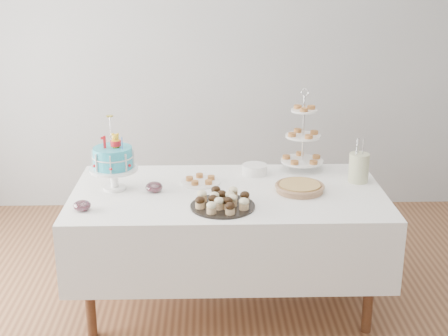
{
  "coord_description": "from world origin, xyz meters",
  "views": [
    {
      "loc": [
        -0.12,
        -3.29,
        2.14
      ],
      "look_at": [
        -0.03,
        0.3,
        0.92
      ],
      "focal_mm": 50.0,
      "sensor_mm": 36.0,
      "label": 1
    }
  ],
  "objects_px": {
    "pie": "(300,187)",
    "jam_bowl_b": "(154,187)",
    "jam_bowl_a": "(82,206)",
    "cupcake_tray": "(223,200)",
    "table": "(228,225)",
    "utensil_pitcher": "(359,167)",
    "plate_stack": "(255,169)",
    "tiered_stand": "(303,136)",
    "birthday_cake": "(114,170)",
    "pastry_plate": "(201,181)"
  },
  "relations": [
    {
      "from": "birthday_cake",
      "to": "pastry_plate",
      "type": "xyz_separation_m",
      "value": [
        0.53,
        0.1,
        -0.11
      ]
    },
    {
      "from": "cupcake_tray",
      "to": "table",
      "type": "bearing_deg",
      "value": 81.31
    },
    {
      "from": "table",
      "to": "cupcake_tray",
      "type": "distance_m",
      "value": 0.38
    },
    {
      "from": "cupcake_tray",
      "to": "jam_bowl_b",
      "type": "bearing_deg",
      "value": 147.78
    },
    {
      "from": "pie",
      "to": "tiered_stand",
      "type": "distance_m",
      "value": 0.47
    },
    {
      "from": "birthday_cake",
      "to": "tiered_stand",
      "type": "height_order",
      "value": "tiered_stand"
    },
    {
      "from": "plate_stack",
      "to": "utensil_pitcher",
      "type": "xyz_separation_m",
      "value": [
        0.65,
        -0.16,
        0.07
      ]
    },
    {
      "from": "cupcake_tray",
      "to": "pie",
      "type": "relative_size",
      "value": 1.23
    },
    {
      "from": "birthday_cake",
      "to": "cupcake_tray",
      "type": "bearing_deg",
      "value": -26.04
    },
    {
      "from": "jam_bowl_a",
      "to": "table",
      "type": "bearing_deg",
      "value": 18.94
    },
    {
      "from": "cupcake_tray",
      "to": "pie",
      "type": "height_order",
      "value": "cupcake_tray"
    },
    {
      "from": "cupcake_tray",
      "to": "jam_bowl_b",
      "type": "distance_m",
      "value": 0.49
    },
    {
      "from": "jam_bowl_a",
      "to": "cupcake_tray",
      "type": "bearing_deg",
      "value": 2.01
    },
    {
      "from": "birthday_cake",
      "to": "utensil_pitcher",
      "type": "distance_m",
      "value": 1.55
    },
    {
      "from": "tiered_stand",
      "to": "jam_bowl_b",
      "type": "bearing_deg",
      "value": -157.63
    },
    {
      "from": "plate_stack",
      "to": "utensil_pitcher",
      "type": "bearing_deg",
      "value": -13.99
    },
    {
      "from": "plate_stack",
      "to": "jam_bowl_b",
      "type": "xyz_separation_m",
      "value": [
        -0.64,
        -0.31,
        -0.0
      ]
    },
    {
      "from": "plate_stack",
      "to": "jam_bowl_a",
      "type": "xyz_separation_m",
      "value": [
        -1.03,
        -0.6,
        -0.0
      ]
    },
    {
      "from": "cupcake_tray",
      "to": "pastry_plate",
      "type": "xyz_separation_m",
      "value": [
        -0.13,
        0.41,
        -0.03
      ]
    },
    {
      "from": "cupcake_tray",
      "to": "plate_stack",
      "type": "xyz_separation_m",
      "value": [
        0.23,
        0.57,
        -0.01
      ]
    },
    {
      "from": "cupcake_tray",
      "to": "tiered_stand",
      "type": "xyz_separation_m",
      "value": [
        0.55,
        0.66,
        0.19
      ]
    },
    {
      "from": "birthday_cake",
      "to": "pie",
      "type": "bearing_deg",
      "value": -4.25
    },
    {
      "from": "tiered_stand",
      "to": "jam_bowl_b",
      "type": "relative_size",
      "value": 5.28
    },
    {
      "from": "birthday_cake",
      "to": "pie",
      "type": "relative_size",
      "value": 1.51
    },
    {
      "from": "pie",
      "to": "jam_bowl_b",
      "type": "bearing_deg",
      "value": 178.9
    },
    {
      "from": "pie",
      "to": "pastry_plate",
      "type": "relative_size",
      "value": 1.21
    },
    {
      "from": "table",
      "to": "utensil_pitcher",
      "type": "relative_size",
      "value": 6.72
    },
    {
      "from": "utensil_pitcher",
      "to": "pastry_plate",
      "type": "bearing_deg",
      "value": 155.52
    },
    {
      "from": "table",
      "to": "jam_bowl_a",
      "type": "height_order",
      "value": "jam_bowl_a"
    },
    {
      "from": "table",
      "to": "pastry_plate",
      "type": "bearing_deg",
      "value": 138.89
    },
    {
      "from": "pie",
      "to": "tiered_stand",
      "type": "height_order",
      "value": "tiered_stand"
    },
    {
      "from": "cupcake_tray",
      "to": "jam_bowl_a",
      "type": "xyz_separation_m",
      "value": [
        -0.8,
        -0.03,
        -0.01
      ]
    },
    {
      "from": "tiered_stand",
      "to": "jam_bowl_a",
      "type": "distance_m",
      "value": 1.53
    },
    {
      "from": "jam_bowl_b",
      "to": "utensil_pitcher",
      "type": "xyz_separation_m",
      "value": [
        1.29,
        0.15,
        0.07
      ]
    },
    {
      "from": "tiered_stand",
      "to": "plate_stack",
      "type": "xyz_separation_m",
      "value": [
        -0.33,
        -0.09,
        -0.2
      ]
    },
    {
      "from": "birthday_cake",
      "to": "pastry_plate",
      "type": "distance_m",
      "value": 0.55
    },
    {
      "from": "birthday_cake",
      "to": "jam_bowl_a",
      "type": "distance_m",
      "value": 0.38
    },
    {
      "from": "table",
      "to": "cupcake_tray",
      "type": "relative_size",
      "value": 5.12
    },
    {
      "from": "utensil_pitcher",
      "to": "jam_bowl_b",
      "type": "bearing_deg",
      "value": 161.96
    },
    {
      "from": "pastry_plate",
      "to": "jam_bowl_b",
      "type": "distance_m",
      "value": 0.32
    },
    {
      "from": "birthday_cake",
      "to": "jam_bowl_a",
      "type": "xyz_separation_m",
      "value": [
        -0.14,
        -0.34,
        -0.1
      ]
    },
    {
      "from": "plate_stack",
      "to": "pastry_plate",
      "type": "xyz_separation_m",
      "value": [
        -0.36,
        -0.17,
        -0.02
      ]
    },
    {
      "from": "utensil_pitcher",
      "to": "table",
      "type": "bearing_deg",
      "value": 165.56
    },
    {
      "from": "plate_stack",
      "to": "birthday_cake",
      "type": "bearing_deg",
      "value": -163.55
    },
    {
      "from": "pastry_plate",
      "to": "utensil_pitcher",
      "type": "relative_size",
      "value": 0.88
    },
    {
      "from": "table",
      "to": "birthday_cake",
      "type": "distance_m",
      "value": 0.79
    },
    {
      "from": "pie",
      "to": "pastry_plate",
      "type": "distance_m",
      "value": 0.63
    },
    {
      "from": "plate_stack",
      "to": "jam_bowl_b",
      "type": "relative_size",
      "value": 1.58
    },
    {
      "from": "plate_stack",
      "to": "pie",
      "type": "bearing_deg",
      "value": -52.39
    },
    {
      "from": "cupcake_tray",
      "to": "pie",
      "type": "bearing_deg",
      "value": 26.99
    }
  ]
}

